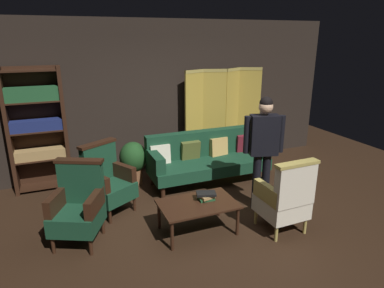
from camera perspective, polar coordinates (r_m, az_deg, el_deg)
ground_plane at (r=4.79m, az=3.71°, el=-13.66°), size 10.00×10.00×0.00m
back_wall at (r=6.47m, az=-5.56°, el=7.95°), size 7.20×0.10×2.80m
folding_screen at (r=6.85m, az=5.21°, el=4.97°), size 1.70×0.28×1.90m
bookshelf at (r=6.03m, az=-24.68°, el=2.66°), size 0.90×0.32×2.05m
velvet_couch at (r=6.00m, az=2.51°, el=-2.12°), size 2.12×0.78×0.88m
coffee_table at (r=4.48m, az=0.98°, el=-10.46°), size 1.00×0.64×0.42m
armchair_gilt_accent at (r=4.60m, az=15.47°, el=-8.73°), size 0.60×0.59×1.04m
armchair_wing_left at (r=4.48m, az=-18.68°, el=-9.81°), size 0.77×0.77×1.04m
armchair_wing_right at (r=5.09m, az=-14.10°, el=-5.97°), size 0.79×0.79×1.04m
standing_figure at (r=4.95m, az=11.97°, el=0.11°), size 0.57×0.32×1.70m
potted_plant at (r=5.96m, az=-9.90°, el=-2.69°), size 0.47×0.47×0.76m
book_green_cloth at (r=4.54m, az=2.39°, el=-9.19°), size 0.21×0.16×0.03m
book_tan_leather at (r=4.53m, az=2.40°, el=-8.79°), size 0.21×0.20×0.04m
book_black_cloth at (r=4.51m, az=2.40°, el=-8.38°), size 0.29×0.22×0.03m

